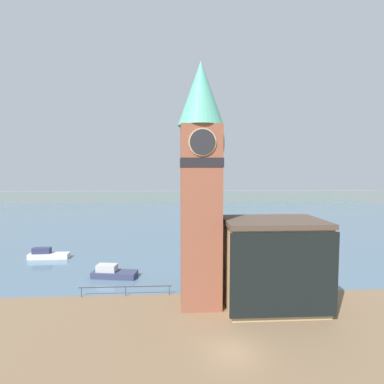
# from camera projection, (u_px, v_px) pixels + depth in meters

# --- Properties ---
(ground_plane) EXTENTS (160.00, 160.00, 0.00)m
(ground_plane) POSITION_uv_depth(u_px,v_px,m) (233.00, 352.00, 23.13)
(ground_plane) COLOR brown
(water) EXTENTS (160.00, 120.00, 0.00)m
(water) POSITION_uv_depth(u_px,v_px,m) (190.00, 215.00, 94.09)
(water) COLOR slate
(water) RESTS_ON ground_plane
(far_shoreline) EXTENTS (180.00, 3.00, 5.00)m
(far_shoreline) POSITION_uv_depth(u_px,v_px,m) (186.00, 196.00, 133.75)
(far_shoreline) COLOR slate
(far_shoreline) RESTS_ON water
(pier_railing) EXTENTS (10.35, 0.08, 1.09)m
(pier_railing) POSITION_uv_depth(u_px,v_px,m) (126.00, 288.00, 33.47)
(pier_railing) COLOR #333338
(pier_railing) RESTS_ON ground_plane
(clock_tower) EXTENTS (4.68, 4.68, 24.99)m
(clock_tower) POSITION_uv_depth(u_px,v_px,m) (201.00, 178.00, 30.65)
(clock_tower) COLOR brown
(clock_tower) RESTS_ON ground_plane
(pier_building) EXTENTS (10.07, 6.96, 9.09)m
(pier_building) POSITION_uv_depth(u_px,v_px,m) (273.00, 263.00, 30.65)
(pier_building) COLOR tan
(pier_building) RESTS_ON ground_plane
(boat_near) EXTENTS (6.05, 3.06, 1.67)m
(boat_near) POSITION_uv_depth(u_px,v_px,m) (113.00, 273.00, 39.43)
(boat_near) COLOR #333856
(boat_near) RESTS_ON water
(boat_far) EXTENTS (6.18, 1.78, 1.77)m
(boat_far) POSITION_uv_depth(u_px,v_px,m) (47.00, 254.00, 47.82)
(boat_far) COLOR silver
(boat_far) RESTS_ON water
(mooring_bollard_near) EXTENTS (0.36, 0.36, 0.70)m
(mooring_bollard_near) POSITION_uv_depth(u_px,v_px,m) (184.00, 309.00, 29.64)
(mooring_bollard_near) COLOR brown
(mooring_bollard_near) RESTS_ON ground_plane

